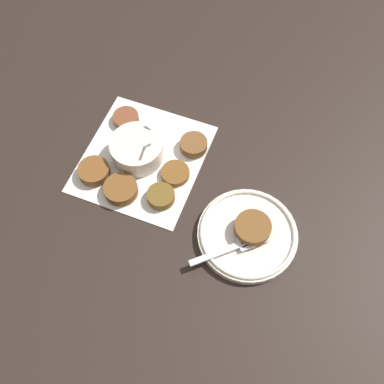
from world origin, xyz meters
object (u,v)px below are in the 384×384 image
Objects in this scene: serving_plate at (247,234)px; fritter_on_plate at (253,228)px; sauce_bowl at (138,148)px; fork at (237,245)px.

fritter_on_plate reaches higher than serving_plate.
serving_plate is at bearing -99.76° from sauce_bowl.
serving_plate is 0.04m from fork.
serving_plate is at bearing 151.18° from fritter_on_plate.
serving_plate is 1.40× the size of fork.
fork is (-0.08, -0.28, -0.00)m from sauce_bowl.
serving_plate is 2.78× the size of fritter_on_plate.
sauce_bowl is at bearing 80.24° from serving_plate.
fritter_on_plate reaches higher than fork.
fork is (-0.03, 0.00, 0.01)m from serving_plate.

